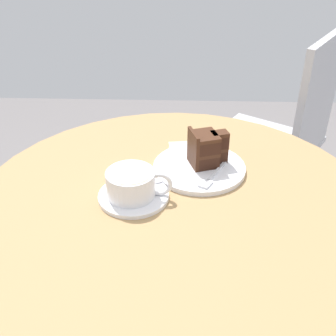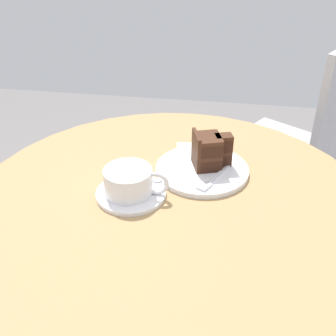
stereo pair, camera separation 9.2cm
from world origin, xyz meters
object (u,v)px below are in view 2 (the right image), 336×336
Objects in this scene: cake_plate at (202,170)px; cafe_chair at (307,140)px; saucer at (131,193)px; teaspoon at (144,180)px; cake_slice at (209,151)px; fork at (212,180)px; napkin at (200,156)px; coffee_cup at (129,181)px.

cafe_chair is (0.33, 0.53, -0.18)m from cake_plate.
cake_plate is 0.24× the size of cafe_chair.
saucer is 1.38× the size of teaspoon.
cake_slice reaches higher than fork.
cake_plate is at bearing 23.25° from teaspoon.
fork is 0.69m from cafe_chair.
cake_plate is 0.65m from cafe_chair.
fork is (0.15, 0.02, 0.00)m from teaspoon.
teaspoon is 0.18m from napkin.
cake_slice is (0.16, 0.13, 0.05)m from saucer.
fork reaches higher than saucer.
coffee_cup reaches higher than cake_plate.
cafe_chair is (0.46, 0.60, -0.18)m from teaspoon.
saucer is 0.21m from cake_slice.
coffee_cup is 0.94× the size of napkin.
coffee_cup is at bearing -119.48° from teaspoon.
coffee_cup is 0.64× the size of cake_plate.
coffee_cup is 0.19m from cake_plate.
coffee_cup is at bearing -3.65° from cafe_chair.
teaspoon reaches higher than cake_plate.
saucer is at bearing -125.97° from napkin.
teaspoon is 0.74× the size of napkin.
teaspoon is 1.13× the size of cake_slice.
coffee_cup is 0.19m from fork.
saucer reaches higher than napkin.
saucer is 0.05m from teaspoon.
coffee_cup is 0.06m from teaspoon.
teaspoon is 0.50× the size of cake_plate.
fork is at bearing 1.15° from teaspoon.
coffee_cup is 1.14× the size of fork.
napkin is at bearing -3.70° from cafe_chair.
cake_plate reaches higher than napkin.
teaspoon is at bearing -4.52° from cafe_chair.
saucer is at bearing -40.82° from fork.
napkin is (-0.04, 0.12, -0.01)m from fork.
napkin is at bearing -134.30° from fork.
napkin is 0.16× the size of cafe_chair.
coffee_cup is 0.15× the size of cafe_chair.
coffee_cup is at bearing -148.50° from saucer.
fork reaches higher than napkin.
coffee_cup is (-0.00, -0.00, 0.03)m from saucer.
napkin is (0.11, 0.14, -0.01)m from teaspoon.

